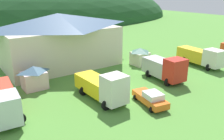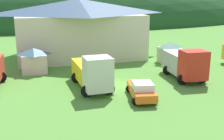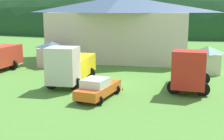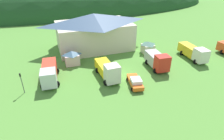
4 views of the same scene
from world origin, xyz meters
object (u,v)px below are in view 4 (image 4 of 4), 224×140
Objects in this scene: play_shed_cream at (148,47)px; traffic_cone_near_pickup at (135,76)px; depot_building at (94,31)px; tow_truck_silver at (49,72)px; play_shed_pink at (72,58)px; traffic_light_west at (22,81)px; heavy_rig_striped at (194,52)px; service_pickup_orange at (135,82)px; crane_truck_red at (157,60)px; flatbed_truck_yellow at (108,70)px.

play_shed_cream reaches higher than traffic_cone_near_pickup.
depot_building is 17.78m from tow_truck_silver.
play_shed_pink is (-6.94, -7.65, -2.88)m from depot_building.
play_shed_cream is 28.20m from traffic_light_west.
heavy_rig_striped is at bearing 92.71° from tow_truck_silver.
tow_truck_silver reaches higher than play_shed_cream.
tow_truck_silver is 1.01× the size of heavy_rig_striped.
heavy_rig_striped is (7.92, -6.35, 0.19)m from play_shed_cream.
traffic_cone_near_pickup is at bearing -41.52° from play_shed_pink.
service_pickup_orange is at bearing -12.90° from traffic_light_west.
play_shed_pink is at bearing 40.73° from traffic_light_west.
heavy_rig_striped is at bearing 101.57° from crane_truck_red.
play_shed_cream is 0.35× the size of tow_truck_silver.
traffic_cone_near_pickup is at bearing -129.83° from play_shed_cream.
heavy_rig_striped is at bearing -38.73° from play_shed_cream.
play_shed_pink is at bearing 179.82° from play_shed_cream.
crane_truck_red reaches higher than heavy_rig_striped.
heavy_rig_striped is (18.91, -14.05, -2.73)m from depot_building.
flatbed_truck_yellow reaches higher than service_pickup_orange.
flatbed_truck_yellow reaches higher than traffic_cone_near_pickup.
tow_truck_silver is at bearing -88.10° from heavy_rig_striped.
tow_truck_silver is at bearing -106.26° from flatbed_truck_yellow.
depot_building is 23.71m from heavy_rig_striped.
depot_building is 10.72m from play_shed_pink.
play_shed_cream is at bearing -0.18° from play_shed_pink.
flatbed_truck_yellow is at bearing -81.70° from heavy_rig_striped.
play_shed_pink is 0.86× the size of traffic_light_west.
flatbed_truck_yellow is 1.15× the size of crane_truck_red.
service_pickup_orange is (8.93, -12.02, -0.73)m from play_shed_pink.
crane_truck_red reaches higher than tow_truck_silver.
traffic_light_west reaches higher than crane_truck_red.
depot_building is at bearing -122.84° from heavy_rig_striped.
tow_truck_silver is at bearing -132.09° from depot_building.
traffic_light_west is at bearing -92.33° from flatbed_truck_yellow.
play_shed_pink is 0.38× the size of tow_truck_silver.
heavy_rig_striped reaches higher than service_pickup_orange.
crane_truck_red is 11.56× the size of traffic_cone_near_pickup.
heavy_rig_striped is (9.93, 1.16, -0.11)m from crane_truck_red.
traffic_light_west is at bearing -163.89° from play_shed_cream.
traffic_cone_near_pickup is (19.49, -1.28, -2.28)m from traffic_light_west.
depot_building is 2.34× the size of heavy_rig_striped.
traffic_light_west reaches higher than service_pickup_orange.
play_shed_cream is at bearing -124.96° from heavy_rig_striped.
play_shed_pink is 13.90m from traffic_cone_near_pickup.
play_shed_pink is 14.99m from service_pickup_orange.
traffic_cone_near_pickup is (5.04, -1.13, -1.73)m from flatbed_truck_yellow.
tow_truck_silver is 30.71m from heavy_rig_striped.
play_shed_pink is (-17.93, 0.05, 0.05)m from play_shed_cream.
crane_truck_red is at bearing 88.63° from tow_truck_silver.
depot_building is 6.56× the size of play_shed_cream.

